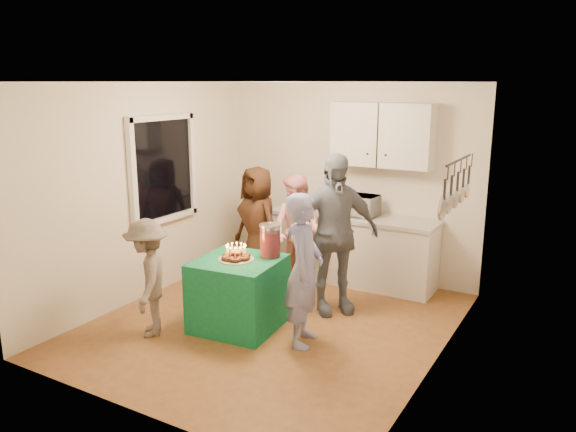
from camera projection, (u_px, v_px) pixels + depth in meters
The scene contains 19 objects.
floor at pixel (272, 323), 6.20m from camera, with size 4.00×4.00×0.00m, color brown.
ceiling at pixel (270, 82), 5.59m from camera, with size 4.00×4.00×0.00m, color white.
back_wall at pixel (349, 181), 7.58m from camera, with size 3.60×3.60×0.00m, color silver.
left_wall at pixel (145, 192), 6.77m from camera, with size 4.00×4.00×0.00m, color silver.
right_wall at pixel (442, 231), 5.02m from camera, with size 4.00×4.00×0.00m, color silver.
window_night at pixel (162, 169), 6.95m from camera, with size 0.04×1.00×1.20m, color black.
counter at pixel (352, 250), 7.43m from camera, with size 2.20×0.58×0.86m, color white.
countertop at pixel (353, 217), 7.32m from camera, with size 2.24×0.62×0.05m, color beige.
upper_cabinet at pixel (382, 135), 7.06m from camera, with size 1.30×0.30×0.80m, color white.
pot_rack at pixel (455, 185), 5.58m from camera, with size 0.12×1.00×0.60m, color black.
microwave at pixel (358, 205), 7.25m from camera, with size 0.49×0.34×0.27m, color white.
party_table at pixel (239, 293), 6.04m from camera, with size 0.85×0.85×0.76m, color #106D3F.
donut_cake at pixel (236, 252), 5.93m from camera, with size 0.38×0.38×0.18m, color #381C0C, non-canonical shape.
punch_jar at pixel (270, 241), 6.03m from camera, with size 0.22×0.22×0.34m, color red.
man_birthday at pixel (304, 270), 5.57m from camera, with size 0.57×0.37×1.56m, color #848AC1.
woman_back_left at pixel (257, 224), 7.45m from camera, with size 0.75×0.49×1.53m, color brown.
woman_back_center at pixel (297, 233), 7.07m from camera, with size 0.72×0.56×1.49m, color pink.
woman_back_right at pixel (333, 234), 6.35m from camera, with size 1.08×0.45×1.85m, color black.
child_near_left at pixel (148, 278), 5.81m from camera, with size 0.80×0.46×1.24m, color #584D46.
Camera 1 is at (3.02, -4.89, 2.60)m, focal length 35.00 mm.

